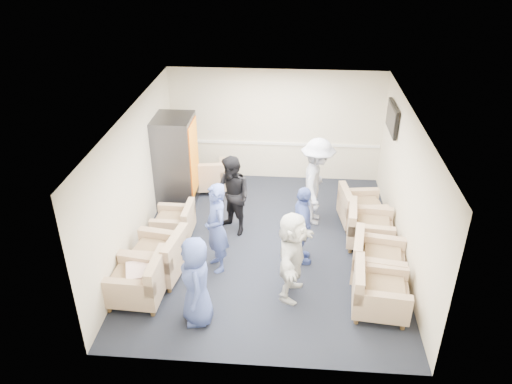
# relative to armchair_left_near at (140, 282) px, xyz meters

# --- Properties ---
(floor) EXTENTS (6.00, 6.00, 0.00)m
(floor) POSITION_rel_armchair_left_near_xyz_m (2.03, 1.72, -0.36)
(floor) COLOR black
(floor) RESTS_ON ground
(ceiling) EXTENTS (6.00, 6.00, 0.00)m
(ceiling) POSITION_rel_armchair_left_near_xyz_m (2.03, 1.72, 2.34)
(ceiling) COLOR white
(ceiling) RESTS_ON back_wall
(back_wall) EXTENTS (5.00, 0.02, 2.70)m
(back_wall) POSITION_rel_armchair_left_near_xyz_m (2.03, 4.72, 0.99)
(back_wall) COLOR beige
(back_wall) RESTS_ON floor
(front_wall) EXTENTS (5.00, 0.02, 2.70)m
(front_wall) POSITION_rel_armchair_left_near_xyz_m (2.03, -1.28, 0.99)
(front_wall) COLOR beige
(front_wall) RESTS_ON floor
(left_wall) EXTENTS (0.02, 6.00, 2.70)m
(left_wall) POSITION_rel_armchair_left_near_xyz_m (-0.47, 1.72, 0.99)
(left_wall) COLOR beige
(left_wall) RESTS_ON floor
(right_wall) EXTENTS (0.02, 6.00, 2.70)m
(right_wall) POSITION_rel_armchair_left_near_xyz_m (4.53, 1.72, 0.99)
(right_wall) COLOR beige
(right_wall) RESTS_ON floor
(chair_rail) EXTENTS (4.98, 0.04, 0.06)m
(chair_rail) POSITION_rel_armchair_left_near_xyz_m (2.03, 4.70, 0.54)
(chair_rail) COLOR white
(chair_rail) RESTS_ON back_wall
(tv) EXTENTS (0.10, 1.00, 0.58)m
(tv) POSITION_rel_armchair_left_near_xyz_m (4.47, 3.52, 1.68)
(tv) COLOR black
(tv) RESTS_ON right_wall
(armchair_left_near) EXTENTS (0.95, 0.95, 0.73)m
(armchair_left_near) POSITION_rel_armchair_left_near_xyz_m (0.00, 0.00, 0.00)
(armchair_left_near) COLOR tan
(armchair_left_near) RESTS_ON floor
(armchair_left_mid) EXTENTS (1.08, 1.08, 0.75)m
(armchair_left_mid) POSITION_rel_armchair_left_near_xyz_m (0.17, 0.64, 0.01)
(armchair_left_mid) COLOR tan
(armchair_left_mid) RESTS_ON floor
(armchair_left_far) EXTENTS (0.77, 0.77, 0.61)m
(armchair_left_far) POSITION_rel_armchair_left_near_xyz_m (0.18, 1.91, -0.06)
(armchair_left_far) COLOR tan
(armchair_left_far) RESTS_ON floor
(armchair_right_near) EXTENTS (0.97, 0.97, 0.71)m
(armchair_right_near) POSITION_rel_armchair_left_near_xyz_m (3.89, 0.02, -0.01)
(armchair_right_near) COLOR tan
(armchair_right_near) RESTS_ON floor
(armchair_right_midnear) EXTENTS (1.03, 1.03, 0.72)m
(armchair_right_midnear) POSITION_rel_armchair_left_near_xyz_m (3.96, 0.87, -0.00)
(armchair_right_midnear) COLOR tan
(armchair_right_midnear) RESTS_ON floor
(armchair_right_midfar) EXTENTS (0.95, 0.95, 0.70)m
(armchair_right_midfar) POSITION_rel_armchair_left_near_xyz_m (3.95, 1.94, -0.01)
(armchair_right_midfar) COLOR tan
(armchair_right_midfar) RESTS_ON floor
(armchair_right_far) EXTENTS (0.98, 0.98, 0.69)m
(armchair_right_far) POSITION_rel_armchair_left_near_xyz_m (3.87, 2.66, -0.02)
(armchair_right_far) COLOR tan
(armchair_right_far) RESTS_ON floor
(armchair_corner) EXTENTS (0.97, 0.97, 0.68)m
(armchair_corner) POSITION_rel_armchair_left_near_xyz_m (0.50, 3.92, -0.02)
(armchair_corner) COLOR tan
(armchair_corner) RESTS_ON floor
(vending_machine) EXTENTS (0.82, 0.96, 2.03)m
(vending_machine) POSITION_rel_armchair_left_near_xyz_m (-0.06, 3.28, 0.65)
(vending_machine) COLOR #47474E
(vending_machine) RESTS_ON floor
(backpack) EXTENTS (0.32, 0.26, 0.47)m
(backpack) POSITION_rel_armchair_left_near_xyz_m (0.30, 1.09, -0.12)
(backpack) COLOR black
(backpack) RESTS_ON floor
(pillow) EXTENTS (0.50, 0.58, 0.14)m
(pillow) POSITION_rel_armchair_left_near_xyz_m (-0.01, 0.00, 0.19)
(pillow) COLOR white
(pillow) RESTS_ON armchair_left_near
(person_front_left) EXTENTS (0.66, 0.85, 1.53)m
(person_front_left) POSITION_rel_armchair_left_near_xyz_m (1.04, -0.41, 0.40)
(person_front_left) COLOR #4457A3
(person_front_left) RESTS_ON floor
(person_mid_left) EXTENTS (0.65, 0.74, 1.71)m
(person_mid_left) POSITION_rel_armchair_left_near_xyz_m (1.15, 0.97, 0.49)
(person_mid_left) COLOR #4457A3
(person_mid_left) RESTS_ON floor
(person_back_left) EXTENTS (1.02, 1.00, 1.65)m
(person_back_left) POSITION_rel_armchair_left_near_xyz_m (1.30, 2.18, 0.47)
(person_back_left) COLOR black
(person_back_left) RESTS_ON floor
(person_back_right) EXTENTS (0.82, 1.27, 1.87)m
(person_back_right) POSITION_rel_armchair_left_near_xyz_m (2.96, 2.71, 0.57)
(person_back_right) COLOR silver
(person_back_right) RESTS_ON floor
(person_mid_right) EXTENTS (0.47, 0.94, 1.55)m
(person_mid_right) POSITION_rel_armchair_left_near_xyz_m (2.68, 1.28, 0.41)
(person_mid_right) COLOR #4457A3
(person_mid_right) RESTS_ON floor
(person_front_right) EXTENTS (0.77, 1.54, 1.59)m
(person_front_right) POSITION_rel_armchair_left_near_xyz_m (2.50, 0.32, 0.43)
(person_front_right) COLOR silver
(person_front_right) RESTS_ON floor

